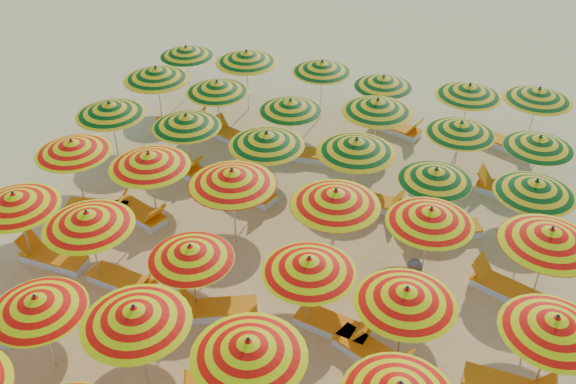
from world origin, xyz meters
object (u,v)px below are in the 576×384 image
object	(u,v)px
lounger_11	(335,326)
umbrella_8	(135,315)
umbrella_28	(436,175)
lounger_18	(250,192)
umbrella_15	(309,265)
umbrella_30	(156,73)
lounger_15	(140,213)
beachgoer_b	(411,287)
umbrella_27	(356,146)
lounger_23	(305,154)
lounger_27	(509,145)
umbrella_37	(247,57)
umbrella_41	(539,94)
lounger_9	(124,281)
lounger_17	(178,166)
umbrella_26	(267,139)
umbrella_39	(383,81)
umbrella_9	(249,348)
lounger_12	(373,354)
umbrella_7	(37,304)
lounger_16	(505,289)
umbrella_21	(336,198)
umbrella_23	(550,236)
umbrella_35	(539,142)
umbrella_14	(191,252)
lounger_26	(397,128)
umbrella_13	(88,219)
lounger_8	(53,258)
umbrella_16	(406,296)
umbrella_17	(555,325)
umbrella_32	(291,105)
lounger_10	(218,309)
umbrella_38	(322,67)
lounger_22	(234,137)
umbrella_31	(217,87)
umbrella_12	(15,200)
lounger_21	(182,123)
umbrella_40	(469,90)
umbrella_29	(536,187)
lounger_25	(505,191)
umbrella_20	(232,177)
lounger_20	(447,229)
lounger_14	(99,208)
umbrella_34	(461,128)
umbrella_24	(110,109)
umbrella_22	(431,216)
umbrella_25	(186,121)
lounger_19	(375,202)

from	to	relation	value
lounger_11	umbrella_8	bearing A→B (deg)	-130.63
umbrella_28	lounger_18	world-z (taller)	umbrella_28
umbrella_15	umbrella_30	bearing A→B (deg)	135.95
lounger_11	lounger_15	distance (m)	6.59
umbrella_28	beachgoer_b	bearing A→B (deg)	-89.61
umbrella_27	lounger_23	xyz separation A→B (m)	(-2.01, 1.99, -1.85)
lounger_27	umbrella_37	bearing A→B (deg)	-154.34
umbrella_41	lounger_18	world-z (taller)	umbrella_41
lounger_9	lounger_17	world-z (taller)	same
umbrella_26	umbrella_39	world-z (taller)	umbrella_26
umbrella_9	umbrella_26	distance (m)	7.36
umbrella_37	lounger_12	world-z (taller)	umbrella_37
umbrella_7	lounger_12	distance (m)	6.93
lounger_16	lounger_23	size ratio (longest dim) A/B	1.03
umbrella_21	umbrella_23	world-z (taller)	umbrella_23
umbrella_35	umbrella_14	bearing A→B (deg)	-134.23
umbrella_26	lounger_26	size ratio (longest dim) A/B	1.22
umbrella_13	lounger_8	world-z (taller)	umbrella_13
umbrella_16	umbrella_17	size ratio (longest dim) A/B	0.81
umbrella_32	lounger_10	size ratio (longest dim) A/B	1.21
lounger_17	umbrella_9	bearing A→B (deg)	-37.38
umbrella_38	lounger_22	world-z (taller)	umbrella_38
umbrella_14	umbrella_30	bearing A→B (deg)	122.69
lounger_16	umbrella_35	bearing A→B (deg)	-74.29
umbrella_31	umbrella_37	xyz separation A→B (m)	(0.15, 2.14, 0.15)
umbrella_28	lounger_18	xyz separation A→B (m)	(-5.10, -0.11, -1.61)
umbrella_15	umbrella_27	world-z (taller)	umbrella_27
umbrella_8	umbrella_12	bearing A→B (deg)	152.31
umbrella_17	lounger_11	bearing A→B (deg)	176.62
umbrella_38	lounger_21	size ratio (longest dim) A/B	1.28
umbrella_14	umbrella_40	xyz separation A→B (m)	(4.94, 9.59, 0.14)
umbrella_12	lounger_27	distance (m)	14.74
umbrella_29	lounger_16	size ratio (longest dim) A/B	1.45
lounger_10	umbrella_17	bearing A→B (deg)	156.74
lounger_25	umbrella_27	bearing A→B (deg)	35.98
umbrella_20	lounger_25	world-z (taller)	umbrella_20
umbrella_7	umbrella_17	world-z (taller)	umbrella_17
umbrella_7	umbrella_16	bearing A→B (deg)	19.44
lounger_20	lounger_14	bearing A→B (deg)	-11.99
lounger_27	lounger_21	bearing A→B (deg)	-144.33
umbrella_34	beachgoer_b	distance (m)	5.83
umbrella_30	lounger_10	world-z (taller)	umbrella_30
umbrella_7	umbrella_20	bearing A→B (deg)	67.44
umbrella_16	umbrella_24	size ratio (longest dim) A/B	0.86
umbrella_12	umbrella_28	bearing A→B (deg)	26.04
umbrella_22	lounger_25	size ratio (longest dim) A/B	1.43
umbrella_24	umbrella_25	size ratio (longest dim) A/B	1.07
umbrella_31	lounger_19	xyz separation A→B (m)	(5.65, -2.12, -1.71)
umbrella_17	lounger_14	xyz separation A→B (m)	(-11.65, 2.41, -1.76)
umbrella_30	umbrella_38	xyz separation A→B (m)	(4.85, 2.50, -0.14)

